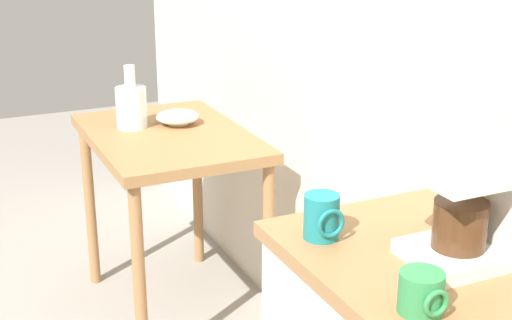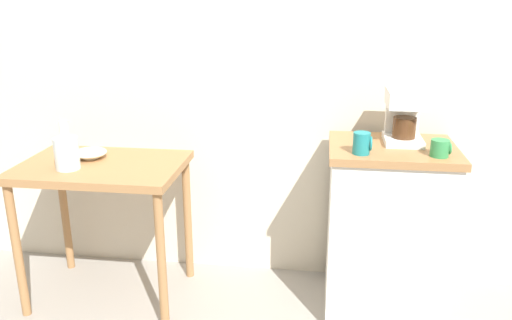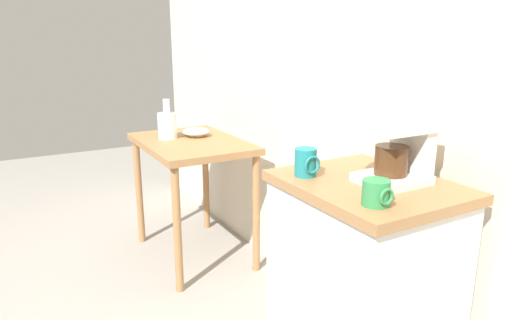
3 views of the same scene
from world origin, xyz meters
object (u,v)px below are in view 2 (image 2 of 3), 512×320
object	(u,v)px
mug_dark_teal	(362,143)
mug_tall_green	(440,148)
glass_carafe_vase	(67,152)
coffee_maker	(404,114)
bowl_stoneware	(90,153)

from	to	relation	value
mug_dark_teal	mug_tall_green	bearing A→B (deg)	1.18
glass_carafe_vase	coffee_maker	distance (m)	1.65
coffee_maker	mug_tall_green	bearing A→B (deg)	-58.87
mug_dark_teal	mug_tall_green	size ratio (longest dim) A/B	1.12
coffee_maker	mug_tall_green	size ratio (longest dim) A/B	2.93
mug_dark_teal	mug_tall_green	distance (m)	0.34
glass_carafe_vase	mug_tall_green	size ratio (longest dim) A/B	2.73
coffee_maker	mug_tall_green	distance (m)	0.28
coffee_maker	mug_tall_green	xyz separation A→B (m)	(0.13, -0.22, -0.10)
coffee_maker	glass_carafe_vase	bearing A→B (deg)	-170.84
mug_dark_teal	mug_tall_green	world-z (taller)	mug_dark_teal
coffee_maker	mug_tall_green	world-z (taller)	coffee_maker
bowl_stoneware	mug_tall_green	xyz separation A→B (m)	(1.72, -0.13, 0.13)
bowl_stoneware	mug_dark_teal	world-z (taller)	mug_dark_teal
mug_tall_green	mug_dark_teal	bearing A→B (deg)	-178.82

